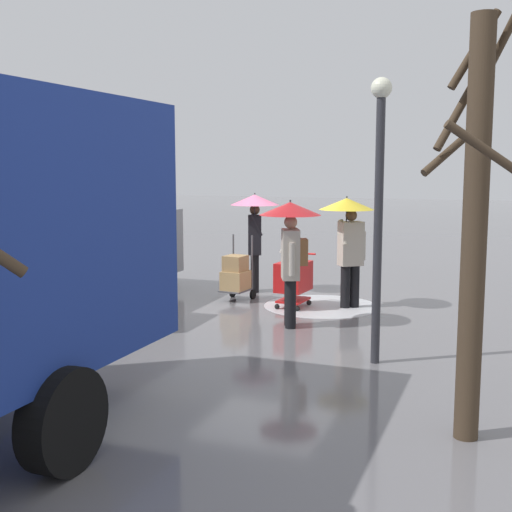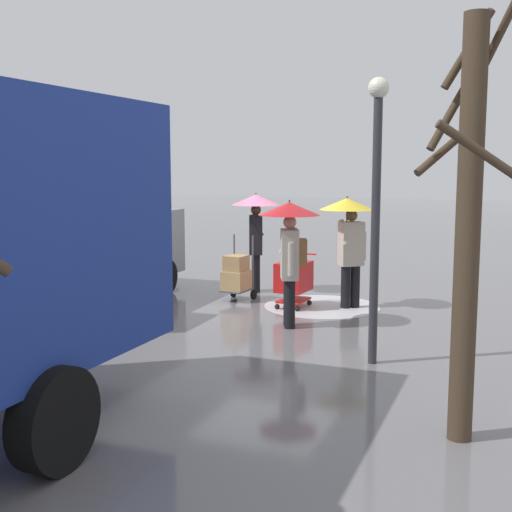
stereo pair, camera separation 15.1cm
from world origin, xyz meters
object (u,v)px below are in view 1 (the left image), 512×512
pedestrian_pink_side (255,219)px  pedestrian_black_side (291,234)px  pedestrian_white_side (348,226)px  hand_dolly_boxes (236,275)px  street_lamp (379,191)px  cargo_van_parked_right (72,247)px  shopping_cart_vendor (293,278)px  bare_tree_near (475,219)px

pedestrian_pink_side → pedestrian_black_side: bearing=122.1°
pedestrian_white_side → hand_dolly_boxes: bearing=3.7°
hand_dolly_boxes → street_lamp: 5.12m
hand_dolly_boxes → street_lamp: size_ratio=0.34×
cargo_van_parked_right → pedestrian_black_side: (-4.35, -0.10, 0.39)m
shopping_cart_vendor → pedestrian_white_side: 1.44m
pedestrian_black_side → pedestrian_white_side: bearing=-107.1°
pedestrian_white_side → bare_tree_near: bare_tree_near is taller
pedestrian_pink_side → street_lamp: street_lamp is taller
cargo_van_parked_right → pedestrian_black_side: bearing=-178.7°
shopping_cart_vendor → bare_tree_near: 6.59m
hand_dolly_boxes → pedestrian_black_side: pedestrian_black_side is taller
cargo_van_parked_right → pedestrian_pink_side: bearing=-133.8°
cargo_van_parked_right → shopping_cart_vendor: 4.27m
pedestrian_white_side → street_lamp: 3.72m
pedestrian_white_side → shopping_cart_vendor: bearing=19.0°
pedestrian_pink_side → pedestrian_black_side: size_ratio=1.00×
shopping_cart_vendor → hand_dolly_boxes: (1.28, -0.19, -0.05)m
hand_dolly_boxes → pedestrian_white_side: pedestrian_white_side is taller
shopping_cart_vendor → pedestrian_pink_side: size_ratio=0.49×
shopping_cart_vendor → pedestrian_black_side: 1.83m
cargo_van_parked_right → shopping_cart_vendor: bearing=-158.1°
shopping_cart_vendor → street_lamp: (-2.18, 3.10, 1.80)m
hand_dolly_boxes → street_lamp: bearing=136.5°
cargo_van_parked_right → street_lamp: size_ratio=1.40×
pedestrian_white_side → street_lamp: bearing=109.3°
pedestrian_pink_side → street_lamp: size_ratio=0.56×
hand_dolly_boxes → street_lamp: street_lamp is taller
pedestrian_black_side → bare_tree_near: bare_tree_near is taller
pedestrian_white_side → bare_tree_near: 6.24m
cargo_van_parked_right → pedestrian_white_side: (-4.91, -1.91, 0.39)m
cargo_van_parked_right → shopping_cart_vendor: (-3.93, -1.58, -0.61)m
pedestrian_black_side → bare_tree_near: bearing=128.9°
shopping_cart_vendor → pedestrian_black_side: bearing=105.9°
pedestrian_pink_side → street_lamp: bearing=128.7°
pedestrian_pink_side → pedestrian_white_side: bearing=158.8°
pedestrian_pink_side → bare_tree_near: size_ratio=0.49×
pedestrian_white_side → street_lamp: street_lamp is taller
hand_dolly_boxes → bare_tree_near: size_ratio=0.30×
cargo_van_parked_right → pedestrian_white_side: size_ratio=2.51×
street_lamp → shopping_cart_vendor: bearing=-54.8°
bare_tree_near → street_lamp: size_ratio=1.13×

